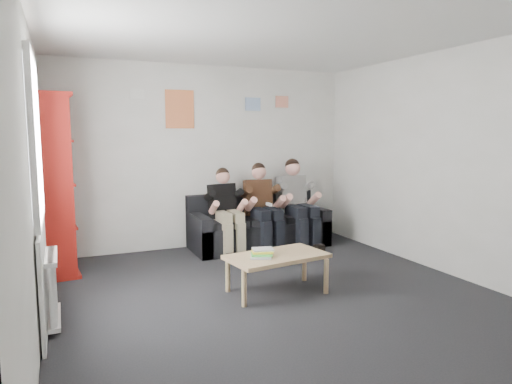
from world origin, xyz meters
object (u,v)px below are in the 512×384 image
(sofa, at_px, (258,228))
(coffee_table, at_px, (277,259))
(person_middle, at_px, (263,207))
(person_right, at_px, (298,204))
(person_left, at_px, (227,211))
(bookshelf, at_px, (59,184))

(sofa, distance_m, coffee_table, 2.05)
(person_middle, height_order, person_right, person_right)
(sofa, bearing_deg, person_left, -161.62)
(bookshelf, xyz_separation_m, coffee_table, (2.10, -1.79, -0.71))
(bookshelf, height_order, person_left, bookshelf)
(sofa, relative_size, person_middle, 1.60)
(coffee_table, height_order, person_right, person_right)
(sofa, height_order, bookshelf, bookshelf)
(coffee_table, xyz_separation_m, person_middle, (0.63, 1.75, 0.26))
(coffee_table, relative_size, person_middle, 0.83)
(person_middle, distance_m, person_right, 0.57)
(bookshelf, xyz_separation_m, person_right, (3.30, -0.04, -0.44))
(person_left, relative_size, person_right, 0.92)
(person_middle, bearing_deg, coffee_table, -102.30)
(person_right, bearing_deg, bookshelf, 178.88)
(bookshelf, bearing_deg, coffee_table, -45.54)
(coffee_table, bearing_deg, person_right, 55.51)
(person_left, bearing_deg, person_right, -8.35)
(sofa, bearing_deg, coffee_table, -108.05)
(bookshelf, xyz_separation_m, person_middle, (2.74, -0.04, -0.46))
(person_middle, bearing_deg, person_right, 7.34)
(sofa, xyz_separation_m, coffee_table, (-0.63, -1.94, 0.09))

